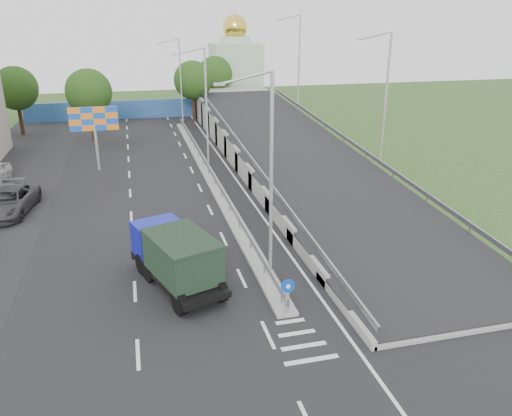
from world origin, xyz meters
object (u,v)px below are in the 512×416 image
object	(u,v)px
sign_bollard	(287,296)
church	(236,69)
billboard	(94,123)
parked_car_c	(8,202)
lamp_post_mid	(204,103)
parked_car_d	(1,199)
lamp_post_near	(267,167)
dump_truck	(176,255)
lamp_post_far	(179,77)

from	to	relation	value
sign_bollard	church	size ratio (longest dim) A/B	0.12
sign_bollard	billboard	bearing A→B (deg)	109.21
church	parked_car_c	bearing A→B (deg)	-120.65
lamp_post_mid	billboard	xyz separation A→B (m)	(-9.11, 2.00, -1.62)
billboard	parked_car_d	distance (m)	10.98
lamp_post_near	lamp_post_mid	xyz separation A→B (m)	(0.00, 20.00, 0.00)
parked_car_c	parked_car_d	xyz separation A→B (m)	(-0.64, 0.77, -0.05)
parked_car_c	parked_car_d	distance (m)	1.01
dump_truck	parked_car_d	distance (m)	17.05
sign_bollard	church	distance (m)	58.84
lamp_post_mid	lamp_post_far	bearing A→B (deg)	90.00
sign_bollard	dump_truck	distance (m)	6.04
sign_bollard	parked_car_d	bearing A→B (deg)	131.03
sign_bollard	billboard	world-z (taller)	billboard
dump_truck	lamp_post_near	bearing A→B (deg)	-21.89
church	dump_truck	distance (m)	55.79
church	billboard	bearing A→B (deg)	-120.70
lamp_post_mid	lamp_post_far	distance (m)	20.00
billboard	parked_car_c	xyz separation A→B (m)	(-5.45, -9.26, -3.34)
parked_car_c	sign_bollard	bearing A→B (deg)	-40.70
lamp_post_mid	lamp_post_far	size ratio (longest dim) A/B	1.00
church	parked_car_c	size ratio (longest dim) A/B	2.28
lamp_post_mid	dump_truck	bearing A→B (deg)	-102.94
church	lamp_post_far	bearing A→B (deg)	-125.24
lamp_post_near	lamp_post_mid	world-z (taller)	same
lamp_post_far	dump_truck	xyz separation A→B (m)	(-4.54, -39.76, -4.22)
church	dump_truck	size ratio (longest dim) A/B	1.99
sign_bollard	church	world-z (taller)	church
lamp_post_near	church	bearing A→B (deg)	79.62
lamp_post_mid	parked_car_d	size ratio (longest dim) A/B	1.85
parked_car_d	church	bearing A→B (deg)	66.20
lamp_post_near	parked_car_c	distance (m)	19.98
church	parked_car_c	world-z (taller)	church
church	billboard	world-z (taller)	church
lamp_post_far	billboard	size ratio (longest dim) A/B	1.83
dump_truck	church	bearing A→B (deg)	56.09
sign_bollard	parked_car_c	size ratio (longest dim) A/B	0.28
dump_truck	sign_bollard	bearing A→B (deg)	-61.41
sign_bollard	church	bearing A→B (deg)	80.19
sign_bollard	lamp_post_far	xyz separation A→B (m)	(0.11, 43.83, 4.77)
lamp_post_mid	parked_car_c	bearing A→B (deg)	-153.51
lamp_post_far	dump_truck	distance (m)	40.24
parked_car_d	sign_bollard	bearing A→B (deg)	-40.98
lamp_post_mid	dump_truck	size ratio (longest dim) A/B	1.46
lamp_post_near	billboard	bearing A→B (deg)	112.49
sign_bollard	dump_truck	world-z (taller)	dump_truck
lamp_post_mid	church	size ratio (longest dim) A/B	0.73
lamp_post_near	dump_truck	bearing A→B (deg)	177.00
lamp_post_far	parked_car_c	world-z (taller)	lamp_post_far
lamp_post_mid	church	world-z (taller)	church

